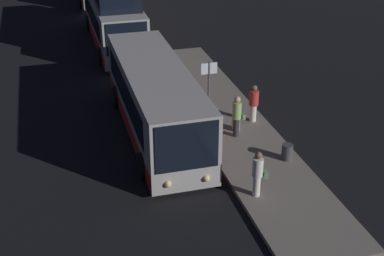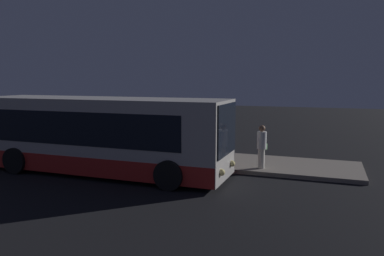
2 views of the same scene
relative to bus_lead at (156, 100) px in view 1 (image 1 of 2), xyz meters
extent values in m
plane|color=black|center=(-0.05, 0.08, -1.50)|extent=(80.00, 80.00, 0.00)
cube|color=slate|center=(-0.05, 3.33, -1.41)|extent=(20.00, 3.30, 0.17)
cube|color=#B2ADA8|center=(0.04, 0.00, 0.10)|extent=(10.28, 2.56, 2.82)
cube|color=#B2231E|center=(0.04, 0.00, -0.97)|extent=(10.23, 2.58, 0.70)
cube|color=black|center=(-0.21, 0.00, 0.44)|extent=(8.43, 2.59, 1.24)
cube|color=black|center=(5.20, 0.00, 0.51)|extent=(0.06, 2.26, 1.81)
sphere|color=#F9E58C|center=(5.22, 0.70, -0.87)|extent=(0.24, 0.24, 0.24)
sphere|color=#F9E58C|center=(5.22, -0.70, -0.87)|extent=(0.24, 0.24, 0.24)
cylinder|color=black|center=(3.54, 1.28, -0.98)|extent=(1.04, 0.30, 1.04)
cylinder|color=black|center=(3.54, -1.28, -0.98)|extent=(1.04, 0.30, 1.04)
cylinder|color=black|center=(-3.14, 1.28, -0.98)|extent=(1.04, 0.30, 1.04)
cylinder|color=black|center=(-3.14, -1.28, -0.98)|extent=(1.04, 0.30, 1.04)
cube|color=#B2ADA8|center=(-12.82, 0.00, 0.07)|extent=(10.87, 2.60, 2.78)
cube|color=#B2231E|center=(-12.82, 0.00, -0.97)|extent=(10.81, 2.62, 0.70)
cube|color=black|center=(-13.09, 0.00, 0.41)|extent=(8.91, 2.63, 1.22)
cube|color=black|center=(-7.37, 0.00, 0.47)|extent=(0.06, 2.29, 1.78)
sphere|color=#F9E58C|center=(-7.35, 0.71, -0.87)|extent=(0.24, 0.24, 0.24)
sphere|color=#F9E58C|center=(-7.35, -0.71, -0.87)|extent=(0.24, 0.24, 0.24)
cylinder|color=black|center=(-9.13, 1.30, -0.98)|extent=(1.03, 0.30, 1.03)
cylinder|color=black|center=(-9.13, -1.30, -0.98)|extent=(1.03, 0.30, 1.03)
cylinder|color=black|center=(-16.19, 1.30, -0.98)|extent=(1.03, 0.30, 1.03)
cylinder|color=black|center=(-16.19, -1.30, -0.98)|extent=(1.03, 0.30, 1.03)
sphere|color=#F9E58C|center=(-20.83, 0.69, -0.87)|extent=(0.24, 0.24, 0.24)
sphere|color=#F9E58C|center=(-20.83, -0.69, -0.87)|extent=(0.24, 0.24, 0.24)
cylinder|color=black|center=(-22.59, -1.25, -0.99)|extent=(1.02, 0.30, 1.02)
cylinder|color=silver|center=(0.47, 4.35, -0.94)|extent=(0.40, 0.40, 0.79)
cylinder|color=#BF3333|center=(0.47, 4.35, -0.20)|extent=(0.57, 0.57, 0.69)
sphere|color=brown|center=(0.47, 4.35, 0.27)|extent=(0.26, 0.26, 0.26)
cylinder|color=#2D2D33|center=(1.64, 3.12, -0.91)|extent=(0.29, 0.29, 0.84)
cylinder|color=#8CB766|center=(1.64, 3.12, -0.12)|extent=(0.42, 0.42, 0.73)
sphere|color=tan|center=(1.64, 3.12, 0.38)|extent=(0.27, 0.27, 0.27)
cube|color=#598C59|center=(1.61, 3.41, -0.44)|extent=(0.29, 0.17, 0.24)
cylinder|color=silver|center=(6.04, 2.30, -0.93)|extent=(0.29, 0.29, 0.80)
cylinder|color=silver|center=(6.04, 2.30, -0.18)|extent=(0.42, 0.42, 0.69)
sphere|color=brown|center=(6.04, 2.30, 0.29)|extent=(0.26, 0.26, 0.26)
cube|color=#598C59|center=(6.07, 2.58, -0.48)|extent=(0.29, 0.17, 0.24)
cube|color=beige|center=(1.08, 3.31, -1.00)|extent=(0.42, 0.23, 0.66)
cylinder|color=black|center=(1.08, 3.31, -0.55)|extent=(0.02, 0.02, 0.24)
cylinder|color=#4C4C51|center=(-0.93, 2.68, -0.08)|extent=(0.10, 0.10, 2.49)
cube|color=silver|center=(-0.93, 2.68, 0.85)|extent=(0.04, 0.75, 0.53)
cylinder|color=#3F3F44|center=(4.03, 4.39, -1.01)|extent=(0.44, 0.44, 0.65)
camera|label=1|loc=(20.59, -4.11, 9.44)|focal=50.00mm
camera|label=2|loc=(8.52, -12.55, 2.23)|focal=35.00mm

